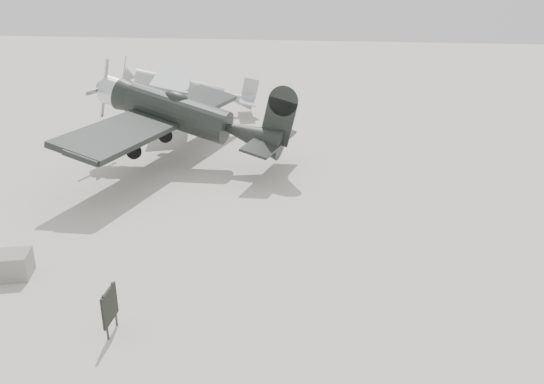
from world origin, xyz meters
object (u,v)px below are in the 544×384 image
(highwing_monoplane, at_px, (185,84))
(equipment_block, at_px, (4,266))
(sign_board, at_px, (110,306))
(lowwing_monoplane, at_px, (187,116))

(highwing_monoplane, xyz_separation_m, equipment_block, (2.11, -21.72, -1.84))
(highwing_monoplane, height_order, equipment_block, highwing_monoplane)
(sign_board, bearing_deg, highwing_monoplane, 99.74)
(lowwing_monoplane, xyz_separation_m, highwing_monoplane, (-3.75, 10.13, -0.15))
(highwing_monoplane, bearing_deg, sign_board, -91.92)
(highwing_monoplane, relative_size, equipment_block, 8.37)
(highwing_monoplane, bearing_deg, lowwing_monoplane, -86.93)
(lowwing_monoplane, height_order, equipment_block, lowwing_monoplane)
(lowwing_monoplane, bearing_deg, highwing_monoplane, 116.95)
(lowwing_monoplane, distance_m, highwing_monoplane, 10.80)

